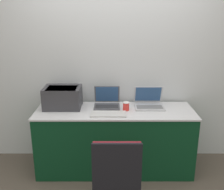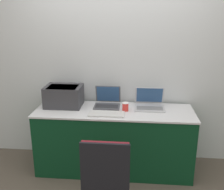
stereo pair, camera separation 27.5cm
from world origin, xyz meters
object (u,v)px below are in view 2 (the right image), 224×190
Objects in this scene: external_keyboard at (106,114)px; chair at (107,172)px; coffee_cup at (125,107)px; laptop_left at (107,102)px; printer at (64,95)px; laptop_right at (150,104)px.

external_keyboard is 0.79m from chair.
external_keyboard is at bearing -144.09° from coffee_cup.
coffee_cup is at bearing -31.89° from laptop_left.
laptop_left is at bearing 148.11° from coffee_cup.
chair is (0.64, -1.00, -0.39)m from printer.
laptop_left is 3.09× the size of coffee_cup.
printer is 0.50× the size of chair.
coffee_cup is (0.23, -0.14, -0.00)m from laptop_left.
laptop_right is at bearing 29.52° from external_keyboard.
printer is at bearing 122.78° from chair.
chair is (-0.42, -1.03, -0.30)m from laptop_right.
printer reaches higher than chair.
external_keyboard is 3.99× the size of coffee_cup.
external_keyboard is (0.02, -0.30, -0.04)m from laptop_left.
printer is 1.10× the size of external_keyboard.
external_keyboard is at bearing -85.95° from laptop_left.
printer is at bearing -178.37° from laptop_right.
laptop_right is 0.58m from external_keyboard.
chair is at bearing -57.22° from printer.
chair is at bearing -84.30° from laptop_left.
laptop_right is 0.32m from coffee_cup.
laptop_left reaches higher than laptop_right.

